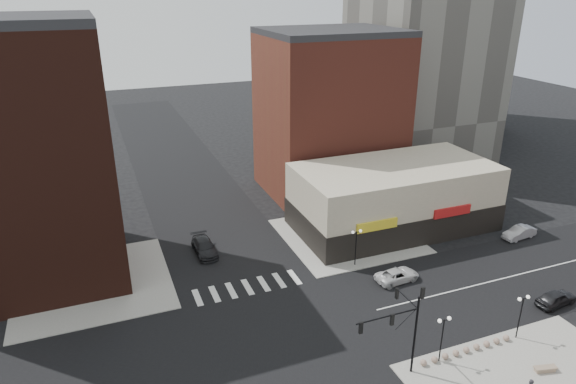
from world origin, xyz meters
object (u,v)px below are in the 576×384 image
silver_sedan (519,233)px  dark_sedan_north (204,247)px  traffic_signal (403,320)px  white_suv (397,275)px  stone_bench (545,369)px  street_lamp_se_b (522,306)px  street_lamp_ne (356,239)px  street_lamp_se_a (443,328)px  dark_sedan_east (556,298)px

silver_sedan → dark_sedan_north: dark_sedan_north is taller
traffic_signal → white_suv: (7.31, 11.53, -4.31)m
dark_sedan_north → stone_bench: dark_sedan_north is taller
stone_bench → street_lamp_se_b: bearing=89.2°
street_lamp_ne → silver_sedan: street_lamp_ne is taller
traffic_signal → street_lamp_ne: size_ratio=1.87×
white_suv → stone_bench: bearing=-172.4°
silver_sedan → stone_bench: 24.12m
street_lamp_se_a → street_lamp_se_b: 8.00m
street_lamp_se_b → stone_bench: size_ratio=2.20×
street_lamp_se_a → dark_sedan_east: size_ratio=0.97×
street_lamp_ne → white_suv: bearing=-59.3°
dark_sedan_north → stone_bench: 35.36m
dark_sedan_north → stone_bench: bearing=-55.8°
dark_sedan_east → dark_sedan_north: (-28.74, 22.17, 0.05)m
street_lamp_ne → stone_bench: size_ratio=2.20×
street_lamp_se_b → stone_bench: street_lamp_se_b is taller
street_lamp_ne → stone_bench: 21.15m
dark_sedan_north → street_lamp_se_a: bearing=-62.6°
dark_sedan_east → dark_sedan_north: dark_sedan_north is taller
dark_sedan_north → white_suv: bearing=-38.6°
white_suv → dark_sedan_east: size_ratio=1.09×
dark_sedan_east → dark_sedan_north: size_ratio=0.80×
silver_sedan → stone_bench: (-15.38, -18.57, -0.38)m
silver_sedan → dark_sedan_north: 37.33m
traffic_signal → street_lamp_ne: bearing=73.3°
traffic_signal → street_lamp_ne: (4.76, 15.83, -1.67)m
street_lamp_se_b → white_suv: bearing=110.8°
white_suv → dark_sedan_north: size_ratio=0.87×
street_lamp_se_a → stone_bench: bearing=-30.1°
silver_sedan → white_suv: bearing=-87.6°
street_lamp_ne → dark_sedan_north: 17.12m
dark_sedan_east → white_suv: bearing=46.0°
dark_sedan_east → dark_sedan_north: bearing=46.5°
dark_sedan_east → street_lamp_se_a: bearing=93.6°
street_lamp_se_b → dark_sedan_east: 8.07m
street_lamp_se_b → dark_sedan_north: street_lamp_se_b is taller
street_lamp_se_a → street_lamp_ne: (1.00, 16.00, 0.00)m
white_suv → street_lamp_se_b: bearing=-164.0°
street_lamp_se_a → stone_bench: street_lamp_se_a is taller
traffic_signal → street_lamp_se_a: (3.76, -0.17, -1.67)m
street_lamp_se_a → dark_sedan_east: street_lamp_se_a is taller
dark_sedan_north → street_lamp_ne: bearing=-32.2°
traffic_signal → stone_bench: (10.77, -4.24, -4.62)m
silver_sedan → traffic_signal: bearing=-67.3°
stone_bench → dark_sedan_east: bearing=51.8°
dark_sedan_east → silver_sedan: (7.17, 11.95, -0.01)m
street_lamp_se_a → dark_sedan_north: bearing=118.7°
white_suv → dark_sedan_north: dark_sedan_north is taller
street_lamp_se_b → dark_sedan_east: street_lamp_se_b is taller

